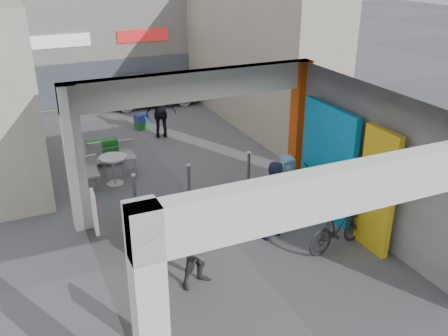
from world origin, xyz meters
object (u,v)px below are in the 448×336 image
man_elderly (286,185)px  bicycle_front (290,191)px  border_collie (246,226)px  man_with_dog (272,201)px  man_crates (161,113)px  cafe_set (107,169)px  white_van (149,89)px  man_back_turned (200,249)px  bicycle_rear (338,228)px  produce_stand (104,155)px

man_elderly → bicycle_front: (0.19, 0.08, -0.24)m
bicycle_front → man_elderly: bearing=116.4°
border_collie → man_with_dog: 0.91m
man_crates → cafe_set: bearing=60.5°
white_van → man_crates: bearing=173.4°
cafe_set → white_van: size_ratio=0.40×
border_collie → bicycle_front: 1.72m
man_back_turned → bicycle_front: 3.72m
bicycle_rear → white_van: size_ratio=0.42×
border_collie → man_elderly: man_elderly is taller
man_with_dog → white_van: man_with_dog is taller
cafe_set → man_back_turned: size_ratio=1.02×
man_back_turned → man_elderly: 3.51m
cafe_set → man_elderly: (3.64, -3.79, 0.44)m
produce_stand → man_back_turned: man_back_turned is taller
man_elderly → white_van: size_ratio=0.39×
bicycle_front → produce_stand: bearing=39.9°
border_collie → man_with_dog: man_with_dog is taller
man_with_dog → white_van: 11.49m
produce_stand → man_back_turned: (0.47, -6.90, 0.52)m
border_collie → bicycle_rear: (1.64, -1.30, 0.27)m
border_collie → man_with_dog: bearing=-25.7°
produce_stand → man_elderly: man_elderly is taller
produce_stand → white_van: (3.11, 5.54, 0.41)m
bicycle_rear → man_elderly: bearing=-3.8°
border_collie → white_van: (1.01, 11.19, 0.45)m
produce_stand → bicycle_rear: size_ratio=0.64×
man_elderly → bicycle_rear: man_elderly is taller
border_collie → man_with_dog: size_ratio=0.34×
produce_stand → man_elderly: size_ratio=0.70×
bicycle_front → white_van: white_van is taller
bicycle_front → bicycle_rear: 1.95m
produce_stand → man_crates: size_ratio=0.63×
border_collie → white_van: 11.24m
border_collie → man_back_turned: size_ratio=0.40×
man_with_dog → white_van: (0.50, 11.48, -0.25)m
man_back_turned → white_van: size_ratio=0.39×
man_elderly → white_van: bearing=95.5°
man_crates → man_elderly: bearing=112.1°
man_crates → produce_stand: bearing=45.4°
bicycle_rear → man_back_turned: bearing=77.8°
man_elderly → white_van: man_elderly is taller
man_crates → bicycle_front: (1.29, -6.53, -0.33)m
white_van → bicycle_front: bearing=-173.2°
cafe_set → man_back_turned: bearing=-83.5°
bicycle_rear → border_collie: bearing=40.1°
man_elderly → bicycle_front: size_ratio=0.76×
produce_stand → man_back_turned: size_ratio=0.69×
man_with_dog → cafe_set: bearing=-73.8°
border_collie → man_elderly: (1.38, 0.57, 0.54)m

